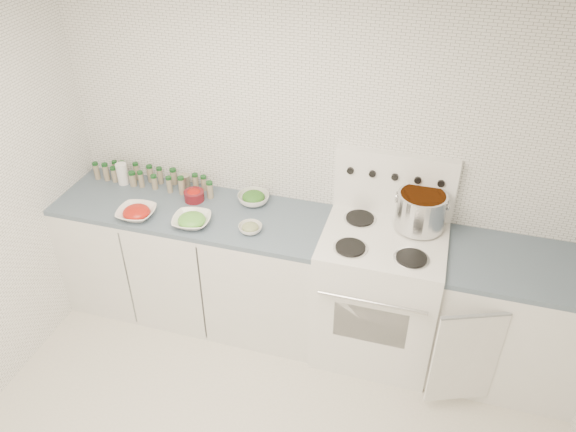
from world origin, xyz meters
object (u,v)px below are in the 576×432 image
object	(u,v)px
stove	(378,290)
stock_pot	(421,209)
bowl_tomato	(136,212)
bowl_snowpea	(192,220)

from	to	relation	value
stove	stock_pot	bearing A→B (deg)	40.29
bowl_tomato	bowl_snowpea	size ratio (longest dim) A/B	0.95
stock_pot	bowl_snowpea	size ratio (longest dim) A/B	1.18
stove	bowl_tomato	xyz separation A→B (m)	(-1.59, -0.19, 0.44)
bowl_tomato	bowl_snowpea	distance (m)	0.38
bowl_snowpea	stove	bearing A→B (deg)	7.96
bowl_tomato	bowl_snowpea	xyz separation A→B (m)	(0.38, 0.02, -0.00)
stove	bowl_snowpea	world-z (taller)	stove
stock_pot	bowl_snowpea	xyz separation A→B (m)	(-1.40, -0.33, -0.14)
bowl_tomato	stock_pot	bearing A→B (deg)	11.04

